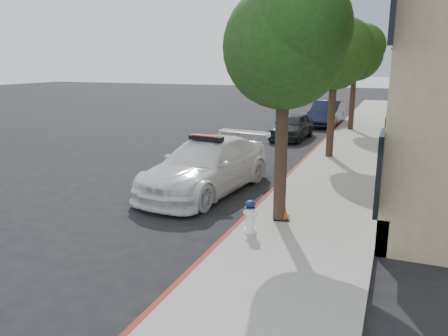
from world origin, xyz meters
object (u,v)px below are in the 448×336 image
traffic_cone (282,204)px  parked_car_mid (292,126)px  parked_car_far (327,113)px  police_car (206,166)px  fire_hydrant (250,217)px

traffic_cone → parked_car_mid: bearing=102.1°
parked_car_mid → parked_car_far: bearing=84.0°
parked_car_far → police_car: bearing=-92.4°
police_car → parked_car_mid: size_ratio=1.46×
parked_car_mid → parked_car_far: (0.87, 5.66, 0.10)m
traffic_cone → parked_car_far: bearing=95.6°
parked_car_mid → fire_hydrant: parked_car_mid is taller
fire_hydrant → police_car: bearing=134.6°
parked_car_far → parked_car_mid: bearing=-97.0°
fire_hydrant → traffic_cone: bearing=73.3°
police_car → fire_hydrant: bearing=-44.0°
police_car → parked_car_far: police_car is taller
parked_car_mid → traffic_cone: bearing=-75.2°
parked_car_far → fire_hydrant: parked_car_far is taller
parked_car_mid → fire_hydrant: bearing=-78.0°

